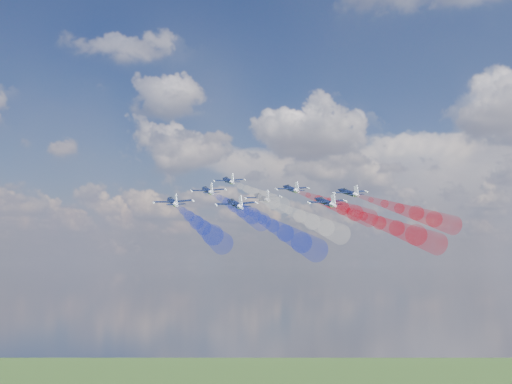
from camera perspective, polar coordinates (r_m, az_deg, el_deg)
The scene contains 16 objects.
jet_lead at distance 163.46m, azimuth -2.62°, elevation 1.08°, with size 8.98×11.22×2.99m, color black, non-canonical shape.
trail_lead at distance 141.99m, azimuth -0.08°, elevation -0.08°, with size 3.74×35.54×3.74m, color white, non-canonical shape.
jet_inner_left at distance 148.78m, azimuth -4.60°, elevation 0.13°, with size 8.98×11.22×2.99m, color black, non-canonical shape.
trail_inner_left at distance 127.15m, azimuth -2.09°, elevation -1.33°, with size 3.74×35.54×3.74m, color #192CD7, non-canonical shape.
jet_inner_right at distance 153.92m, azimuth 3.34°, elevation 0.29°, with size 8.98×11.22×2.99m, color black, non-canonical shape.
trail_inner_right at distance 133.39m, azimuth 7.00°, elevation -1.07°, with size 3.74×35.54×3.74m, color red, non-canonical shape.
jet_outer_left at distance 132.37m, azimuth -7.89°, elevation -0.94°, with size 8.98×11.22×2.99m, color black, non-canonical shape.
trail_outer_left at distance 110.49m, azimuth -5.66°, elevation -2.83°, with size 3.74×35.54×3.74m, color #192CD7, non-canonical shape.
jet_center_third at distance 139.05m, azimuth 0.56°, elevation -0.55°, with size 8.98×11.22×2.99m, color black, non-canonical shape.
trail_center_third at distance 118.16m, azimuth 4.20°, elevation -2.23°, with size 3.74×35.54×3.74m, color white, non-canonical shape.
jet_outer_right at distance 146.88m, azimuth 8.75°, elevation -0.06°, with size 8.98×11.22×2.99m, color black, non-canonical shape.
trail_outer_right at distance 127.43m, azimuth 13.45°, elevation -1.54°, with size 3.74×35.54×3.74m, color red, non-canonical shape.
jet_rear_left at distance 123.69m, azimuth -1.98°, elevation -1.16°, with size 8.98×11.22×2.99m, color black, non-canonical shape.
trail_rear_left at distance 102.52m, azimuth 1.68°, elevation -3.23°, with size 3.74×35.54×3.74m, color #192CD7, non-canonical shape.
jet_rear_right at distance 131.08m, azimuth 6.58°, elevation -0.96°, with size 8.98×11.22×2.99m, color black, non-canonical shape.
trail_rear_right at distance 111.31m, azimuth 11.57°, elevation -2.82°, with size 3.74×35.54×3.74m, color red, non-canonical shape.
Camera 1 is at (90.16, -128.04, 154.42)m, focal length 42.28 mm.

